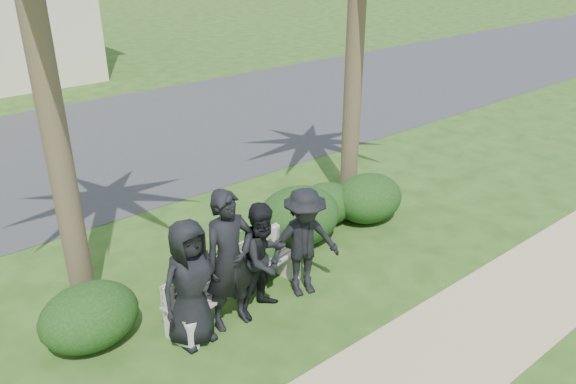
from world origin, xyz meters
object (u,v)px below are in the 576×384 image
at_px(man_d, 304,243).
at_px(park_bench, 236,283).
at_px(man_a, 190,284).
at_px(man_b, 230,260).
at_px(man_c, 264,258).

bearing_deg(man_d, park_bench, 173.74).
distance_m(man_a, man_d, 1.73).
bearing_deg(park_bench, man_b, -143.33).
xyz_separation_m(park_bench, man_b, (-0.27, -0.29, 0.61)).
relative_size(man_b, man_d, 1.18).
xyz_separation_m(park_bench, man_c, (0.24, -0.32, 0.45)).
height_order(man_b, man_d, man_b).
bearing_deg(man_a, man_b, -7.13).
bearing_deg(man_b, man_c, -0.40).
xyz_separation_m(man_c, man_d, (0.66, -0.04, 0.01)).
distance_m(park_bench, man_b, 0.73).
xyz_separation_m(park_bench, man_a, (-0.83, -0.27, 0.50)).
bearing_deg(man_a, man_d, -8.05).
bearing_deg(man_b, man_d, -0.68).
bearing_deg(man_c, park_bench, 117.01).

